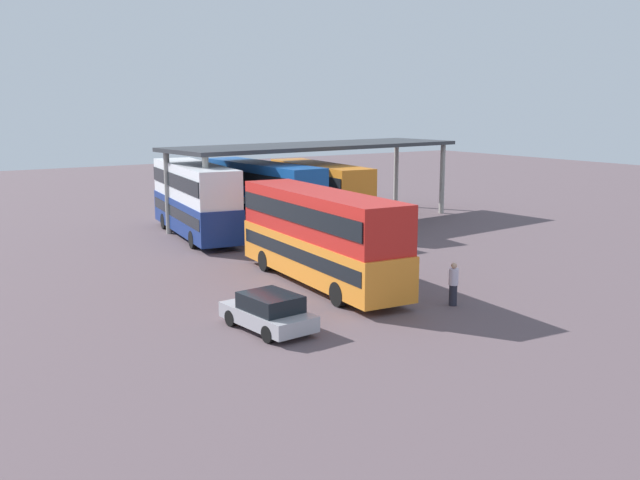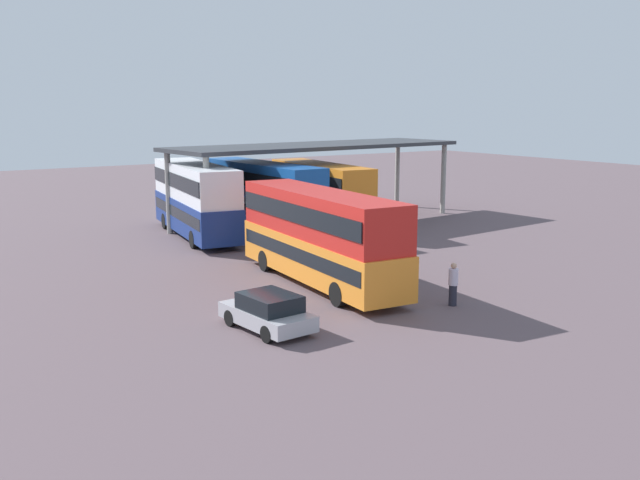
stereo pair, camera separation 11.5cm
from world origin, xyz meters
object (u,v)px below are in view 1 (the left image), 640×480
(double_decker_far_right, at_px, (320,192))
(double_decker_main, at_px, (320,234))
(double_decker_near_canopy, at_px, (195,197))
(pedestrian_waiting, at_px, (453,284))
(parked_hatchback, at_px, (269,312))
(double_decker_mid_row, at_px, (262,194))

(double_decker_far_right, bearing_deg, double_decker_main, 152.18)
(double_decker_near_canopy, xyz_separation_m, pedestrian_waiting, (2.35, -19.73, -1.53))
(pedestrian_waiting, bearing_deg, double_decker_near_canopy, 105.44)
(parked_hatchback, distance_m, pedestrian_waiting, 7.81)
(double_decker_mid_row, distance_m, double_decker_far_right, 4.16)
(double_decker_near_canopy, xyz_separation_m, double_decker_mid_row, (4.16, -0.85, -0.03))
(double_decker_main, xyz_separation_m, parked_hatchback, (-5.20, -4.55, -1.61))
(double_decker_near_canopy, distance_m, double_decker_mid_row, 4.25)
(double_decker_near_canopy, distance_m, double_decker_far_right, 8.39)
(double_decker_mid_row, relative_size, double_decker_far_right, 1.07)
(parked_hatchback, xyz_separation_m, double_decker_near_canopy, (5.35, 18.44, 1.73))
(double_decker_main, relative_size, double_decker_far_right, 1.09)
(double_decker_far_right, relative_size, pedestrian_waiting, 6.02)
(double_decker_main, relative_size, pedestrian_waiting, 6.58)
(double_decker_main, height_order, pedestrian_waiting, double_decker_main)
(parked_hatchback, xyz_separation_m, double_decker_far_right, (13.66, 17.35, 1.59))
(double_decker_mid_row, xyz_separation_m, pedestrian_waiting, (-1.81, -18.88, -1.51))
(double_decker_main, xyz_separation_m, double_decker_mid_row, (4.31, 13.04, 0.09))
(pedestrian_waiting, bearing_deg, double_decker_far_right, 80.90)
(double_decker_near_canopy, height_order, pedestrian_waiting, double_decker_near_canopy)
(double_decker_main, distance_m, pedestrian_waiting, 6.51)
(parked_hatchback, bearing_deg, double_decker_far_right, -43.42)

